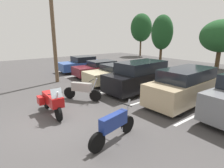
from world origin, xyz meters
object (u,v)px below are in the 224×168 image
(car_blue, at_px, (82,64))
(car_tan, at_px, (184,86))
(car_champagne, at_px, (115,73))
(motorcycle_second, at_px, (114,125))
(utility_pole, at_px, (53,22))
(motorcycle_touring, at_px, (52,101))
(car_black, at_px, (140,76))
(car_maroon, at_px, (100,68))
(motorcycle_third, at_px, (82,90))

(car_blue, bearing_deg, car_tan, 0.73)
(car_blue, height_order, car_champagne, car_blue)
(car_blue, height_order, car_tan, car_tan)
(car_blue, distance_m, car_champagne, 5.43)
(motorcycle_second, height_order, utility_pole, utility_pole)
(motorcycle_touring, height_order, car_champagne, motorcycle_touring)
(car_blue, distance_m, car_black, 8.00)
(car_maroon, relative_size, car_black, 0.94)
(car_champagne, height_order, car_tan, car_tan)
(motorcycle_touring, height_order, car_black, car_black)
(car_black, xyz_separation_m, utility_pole, (-5.41, -3.37, 3.45))
(car_blue, bearing_deg, car_champagne, -0.69)
(car_champagne, bearing_deg, motorcycle_second, -38.46)
(motorcycle_second, xyz_separation_m, car_champagne, (-6.20, 4.92, 0.12))
(motorcycle_third, height_order, car_maroon, car_maroon)
(car_blue, height_order, car_black, car_black)
(car_champagne, relative_size, car_black, 0.96)
(motorcycle_touring, relative_size, motorcycle_second, 1.07)
(motorcycle_third, distance_m, car_blue, 8.33)
(motorcycle_second, height_order, car_tan, car_tan)
(motorcycle_second, bearing_deg, car_blue, 156.77)
(motorcycle_touring, height_order, car_blue, car_blue)
(motorcycle_second, height_order, car_black, car_black)
(car_maroon, bearing_deg, car_champagne, -6.68)
(motorcycle_third, relative_size, car_tan, 0.40)
(motorcycle_touring, bearing_deg, utility_pole, 157.20)
(car_black, bearing_deg, motorcycle_second, -53.25)
(motorcycle_second, distance_m, car_blue, 12.65)
(motorcycle_third, xyz_separation_m, car_tan, (3.62, 4.03, 0.34))
(motorcycle_third, bearing_deg, car_black, 80.44)
(motorcycle_third, bearing_deg, car_maroon, 137.59)
(motorcycle_second, xyz_separation_m, utility_pole, (-9.04, 1.49, 3.80))
(motorcycle_second, bearing_deg, car_tan, 97.24)
(motorcycle_touring, distance_m, car_maroon, 8.21)
(motorcycle_second, xyz_separation_m, motorcycle_third, (-4.27, 1.10, -0.00))
(motorcycle_third, xyz_separation_m, car_maroon, (-4.52, 4.13, 0.10))
(motorcycle_second, distance_m, utility_pole, 9.92)
(utility_pole, bearing_deg, motorcycle_touring, -22.80)
(utility_pole, bearing_deg, motorcycle_third, -4.71)
(car_champagne, distance_m, car_black, 2.58)
(motorcycle_touring, xyz_separation_m, car_maroon, (-5.45, 6.13, 0.01))
(motorcycle_second, distance_m, car_champagne, 7.92)
(motorcycle_third, bearing_deg, car_tan, 48.11)
(motorcycle_third, relative_size, car_black, 0.39)
(car_maroon, xyz_separation_m, car_tan, (8.14, -0.10, 0.25))
(car_black, relative_size, utility_pole, 0.57)
(car_champagne, bearing_deg, utility_pole, -129.61)
(motorcycle_third, height_order, utility_pole, utility_pole)
(car_tan, bearing_deg, motorcycle_third, -131.89)
(motorcycle_second, relative_size, car_champagne, 0.47)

